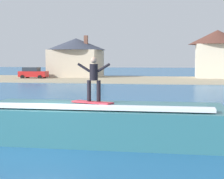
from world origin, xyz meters
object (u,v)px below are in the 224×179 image
(house_with_chimney, at_px, (76,56))
(house_gabled_white, at_px, (217,51))
(car_near_shore, at_px, (33,73))
(surfboard, at_px, (92,102))
(surfer, at_px, (94,76))
(wave_crest, at_px, (100,121))

(house_with_chimney, height_order, house_gabled_white, house_gabled_white)
(car_near_shore, bearing_deg, surfboard, -65.76)
(surfer, relative_size, house_with_chimney, 0.17)
(surfboard, distance_m, house_with_chimney, 53.55)
(surfboard, height_order, surfer, surfer)
(house_gabled_white, bearing_deg, surfer, -99.77)
(surfer, bearing_deg, surfboard, -114.46)
(house_with_chimney, bearing_deg, house_gabled_white, 1.97)
(house_with_chimney, xyz_separation_m, house_gabled_white, (23.85, 0.82, 0.72))
(surfer, distance_m, house_with_chimney, 53.45)
(surfer, relative_size, house_gabled_white, 0.18)
(wave_crest, bearing_deg, house_gabled_white, 80.32)
(car_near_shore, relative_size, house_with_chimney, 0.44)
(wave_crest, bearing_deg, surfboard, -111.83)
(house_gabled_white, bearing_deg, wave_crest, -99.68)
(wave_crest, bearing_deg, house_with_chimney, 106.44)
(wave_crest, bearing_deg, surfer, -111.29)
(surfer, distance_m, house_gabled_white, 52.95)
(wave_crest, distance_m, house_with_chimney, 53.19)
(surfboard, bearing_deg, wave_crest, 68.17)
(surfboard, height_order, house_with_chimney, house_with_chimney)
(surfboard, xyz_separation_m, surfer, (0.04, 0.08, 1.00))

